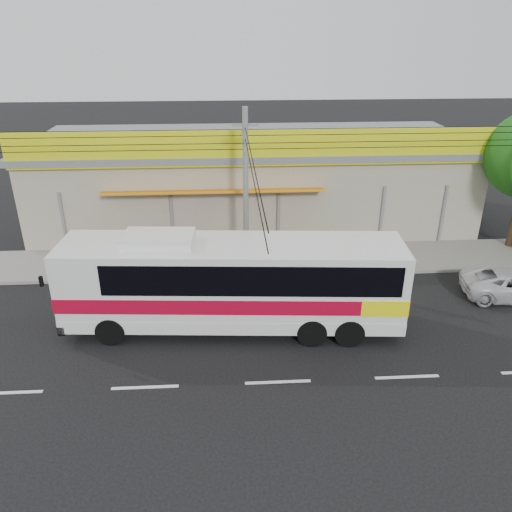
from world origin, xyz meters
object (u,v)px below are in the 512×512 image
at_px(motorbike_dark, 145,248).
at_px(utility_pole, 245,138).
at_px(coach_bus, 237,279).
at_px(motorbike_red, 93,251).

height_order(motorbike_dark, utility_pole, utility_pole).
distance_m(coach_bus, motorbike_red, 8.50).
relative_size(motorbike_dark, utility_pole, 0.05).
bearing_deg(coach_bus, motorbike_dark, 129.88).
distance_m(coach_bus, utility_pole, 6.07).
bearing_deg(motorbike_dark, motorbike_red, 91.71).
height_order(coach_bus, motorbike_red, coach_bus).
distance_m(motorbike_dark, utility_pole, 6.90).
xyz_separation_m(motorbike_red, utility_pole, (6.85, -0.84, 5.08)).
xyz_separation_m(motorbike_red, motorbike_dark, (2.28, 0.15, 0.00)).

